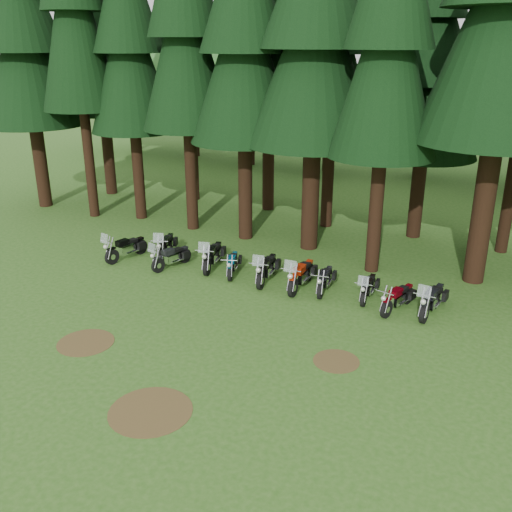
# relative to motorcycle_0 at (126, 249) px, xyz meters

# --- Properties ---
(ground) EXTENTS (120.00, 120.00, 0.00)m
(ground) POSITION_rel_motorcycle_0_xyz_m (6.52, -4.49, -0.49)
(ground) COLOR #295616
(ground) RESTS_ON ground
(pine_front_0) EXTENTS (5.49, 5.49, 16.17)m
(pine_front_0) POSITION_rel_motorcycle_0_xyz_m (-9.68, 4.79, 9.20)
(pine_front_0) COLOR black
(pine_front_0) RESTS_ON ground
(pine_front_2) EXTENTS (4.32, 4.32, 16.22)m
(pine_front_2) POSITION_rel_motorcycle_0_xyz_m (-3.25, 5.33, 9.23)
(pine_front_2) COLOR black
(pine_front_2) RESTS_ON ground
(pine_front_3) EXTENTS (4.32, 4.32, 17.57)m
(pine_front_3) POSITION_rel_motorcycle_0_xyz_m (0.24, 5.02, 10.04)
(pine_front_3) COLOR black
(pine_front_3) RESTS_ON ground
(pine_front_4) EXTENTS (4.95, 4.95, 16.33)m
(pine_front_4) POSITION_rel_motorcycle_0_xyz_m (3.32, 4.92, 9.29)
(pine_front_4) COLOR black
(pine_front_4) RESTS_ON ground
(pine_front_5) EXTENTS (5.81, 5.81, 16.72)m
(pine_front_5) POSITION_rel_motorcycle_0_xyz_m (6.59, 4.96, 9.52)
(pine_front_5) COLOR black
(pine_front_5) RESTS_ON ground
(pine_front_6) EXTENTS (4.15, 4.15, 16.75)m
(pine_front_6) POSITION_rel_motorcycle_0_xyz_m (9.96, 3.54, 9.54)
(pine_front_6) COLOR black
(pine_front_6) RESTS_ON ground
(pine_back_0) EXTENTS (5.00, 5.00, 17.21)m
(pine_back_0) POSITION_rel_motorcycle_0_xyz_m (-8.15, 8.76, 9.82)
(pine_back_0) COLOR black
(pine_back_0) RESTS_ON ground
(pine_back_1) EXTENTS (4.52, 4.52, 16.22)m
(pine_back_1) POSITION_rel_motorcycle_0_xyz_m (-2.73, 9.86, 9.22)
(pine_back_1) COLOR black
(pine_back_1) RESTS_ON ground
(pine_back_2) EXTENTS (4.85, 4.85, 16.30)m
(pine_back_2) POSITION_rel_motorcycle_0_xyz_m (2.14, 9.92, 9.28)
(pine_back_2) COLOR black
(pine_back_2) RESTS_ON ground
(pine_back_3) EXTENTS (4.35, 4.35, 16.20)m
(pine_back_3) POSITION_rel_motorcycle_0_xyz_m (6.16, 8.46, 9.21)
(pine_back_3) COLOR black
(pine_back_3) RESTS_ON ground
(pine_back_4) EXTENTS (4.94, 4.94, 13.78)m
(pine_back_4) POSITION_rel_motorcycle_0_xyz_m (10.56, 8.76, 7.76)
(pine_back_4) COLOR black
(pine_back_4) RESTS_ON ground
(decid_0) EXTENTS (8.00, 7.78, 10.00)m
(decid_0) POSITION_rel_motorcycle_0_xyz_m (-15.57, 20.78, 5.41)
(decid_0) COLOR black
(decid_0) RESTS_ON ground
(decid_1) EXTENTS (7.91, 7.69, 9.88)m
(decid_1) POSITION_rel_motorcycle_0_xyz_m (-9.46, 21.28, 5.35)
(decid_1) COLOR black
(decid_1) RESTS_ON ground
(decid_2) EXTENTS (6.72, 6.53, 8.40)m
(decid_2) POSITION_rel_motorcycle_0_xyz_m (-3.91, 20.29, 4.47)
(decid_2) COLOR black
(decid_2) RESTS_ON ground
(decid_3) EXTENTS (6.12, 5.95, 7.65)m
(decid_3) POSITION_rel_motorcycle_0_xyz_m (1.81, 20.64, 4.03)
(decid_3) COLOR black
(decid_3) RESTS_ON ground
(decid_4) EXTENTS (5.93, 5.76, 7.41)m
(decid_4) POSITION_rel_motorcycle_0_xyz_m (8.10, 21.84, 3.88)
(decid_4) COLOR black
(decid_4) RESTS_ON ground
(dirt_patch_0) EXTENTS (1.80, 1.80, 0.01)m
(dirt_patch_0) POSITION_rel_motorcycle_0_xyz_m (3.52, -6.49, -0.48)
(dirt_patch_0) COLOR #4C3D1E
(dirt_patch_0) RESTS_ON ground
(dirt_patch_1) EXTENTS (1.40, 1.40, 0.01)m
(dirt_patch_1) POSITION_rel_motorcycle_0_xyz_m (11.02, -3.99, -0.48)
(dirt_patch_1) COLOR #4C3D1E
(dirt_patch_1) RESTS_ON ground
(dirt_patch_2) EXTENTS (2.20, 2.20, 0.01)m
(dirt_patch_2) POSITION_rel_motorcycle_0_xyz_m (7.52, -8.49, -0.48)
(dirt_patch_2) COLOR #4C3D1E
(dirt_patch_2) RESTS_ON ground
(motorcycle_0) EXTENTS (0.74, 2.31, 1.45)m
(motorcycle_0) POSITION_rel_motorcycle_0_xyz_m (0.00, 0.00, 0.00)
(motorcycle_0) COLOR black
(motorcycle_0) RESTS_ON ground
(motorcycle_1) EXTENTS (1.11, 2.31, 1.49)m
(motorcycle_1) POSITION_rel_motorcycle_0_xyz_m (1.42, 0.97, 0.01)
(motorcycle_1) COLOR black
(motorcycle_1) RESTS_ON ground
(motorcycle_2) EXTENTS (0.78, 2.14, 1.35)m
(motorcycle_2) POSITION_rel_motorcycle_0_xyz_m (2.34, 0.05, -0.03)
(motorcycle_2) COLOR black
(motorcycle_2) RESTS_ON ground
(motorcycle_3) EXTENTS (0.90, 2.44, 1.55)m
(motorcycle_3) POSITION_rel_motorcycle_0_xyz_m (3.91, 0.79, 0.03)
(motorcycle_3) COLOR black
(motorcycle_3) RESTS_ON ground
(motorcycle_4) EXTENTS (0.82, 1.93, 0.82)m
(motorcycle_4) POSITION_rel_motorcycle_0_xyz_m (4.98, 0.58, -0.07)
(motorcycle_4) COLOR black
(motorcycle_4) RESTS_ON ground
(motorcycle_5) EXTENTS (0.68, 2.41, 1.51)m
(motorcycle_5) POSITION_rel_motorcycle_0_xyz_m (6.54, 0.53, 0.02)
(motorcycle_5) COLOR black
(motorcycle_5) RESTS_ON ground
(motorcycle_6) EXTENTS (0.47, 2.48, 1.57)m
(motorcycle_6) POSITION_rel_motorcycle_0_xyz_m (8.03, 0.49, 0.04)
(motorcycle_6) COLOR black
(motorcycle_6) RESTS_ON ground
(motorcycle_7) EXTENTS (0.41, 2.08, 0.85)m
(motorcycle_7) POSITION_rel_motorcycle_0_xyz_m (8.94, 0.67, -0.05)
(motorcycle_7) COLOR black
(motorcycle_7) RESTS_ON ground
(motorcycle_8) EXTENTS (0.42, 2.04, 1.28)m
(motorcycle_8) POSITION_rel_motorcycle_0_xyz_m (10.61, 0.72, -0.06)
(motorcycle_8) COLOR black
(motorcycle_8) RESTS_ON ground
(motorcycle_9) EXTENTS (0.70, 2.11, 0.88)m
(motorcycle_9) POSITION_rel_motorcycle_0_xyz_m (11.82, 0.24, -0.04)
(motorcycle_9) COLOR black
(motorcycle_9) RESTS_ON ground
(motorcycle_10) EXTENTS (0.58, 2.39, 1.50)m
(motorcycle_10) POSITION_rel_motorcycle_0_xyz_m (12.95, 0.51, 0.02)
(motorcycle_10) COLOR black
(motorcycle_10) RESTS_ON ground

